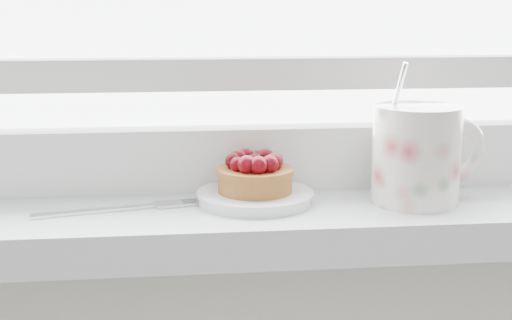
{
  "coord_description": "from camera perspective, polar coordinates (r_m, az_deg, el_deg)",
  "views": [
    {
      "loc": [
        -0.08,
        1.18,
        1.14
      ],
      "look_at": [
        0.0,
        1.88,
        0.99
      ],
      "focal_mm": 50.0,
      "sensor_mm": 36.0,
      "label": 1
    }
  ],
  "objects": [
    {
      "name": "fork",
      "position": [
        0.74,
        -10.63,
        -3.82
      ],
      "size": [
        0.18,
        0.06,
        0.0
      ],
      "color": "silver",
      "rests_on": "windowsill"
    },
    {
      "name": "raspberry_tart",
      "position": [
        0.75,
        -0.08,
        -1.09
      ],
      "size": [
        0.08,
        0.08,
        0.04
      ],
      "color": "brown",
      "rests_on": "saucer"
    },
    {
      "name": "saucer",
      "position": [
        0.75,
        -0.08,
        -2.98
      ],
      "size": [
        0.12,
        0.12,
        0.01
      ],
      "primitive_type": "cylinder",
      "color": "silver",
      "rests_on": "windowsill"
    },
    {
      "name": "floral_mug",
      "position": [
        0.76,
        12.92,
        0.6
      ],
      "size": [
        0.14,
        0.11,
        0.15
      ],
      "color": "silver",
      "rests_on": "windowsill"
    }
  ]
}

